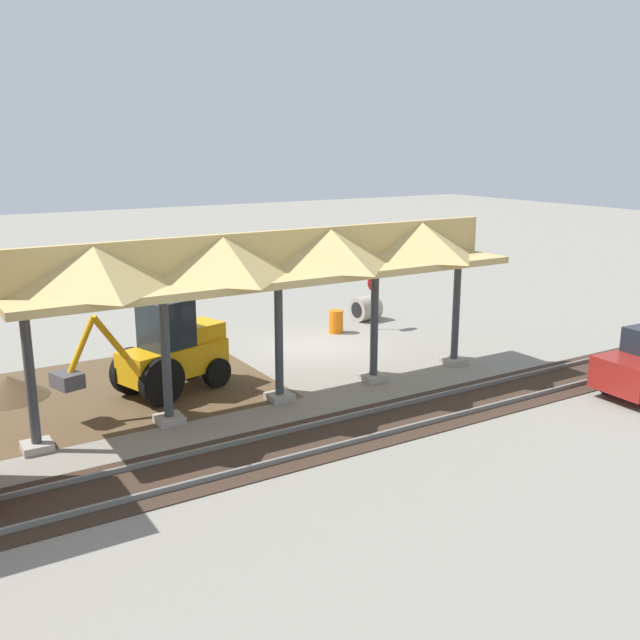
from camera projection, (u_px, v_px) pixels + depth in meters
The scene contains 9 objects.
ground_plane at pixel (317, 347), 25.96m from camera, with size 120.00×120.00×0.00m, color gray.
dirt_work_zone at pixel (93, 394), 21.05m from camera, with size 10.34×7.00×0.01m, color brown.
platform_canopy at pixel (278, 257), 19.57m from camera, with size 14.49×3.20×4.90m.
rail_tracks at pixel (450, 406), 20.02m from camera, with size 60.00×2.58×0.15m.
stop_sign at pixel (373, 288), 28.05m from camera, with size 0.73×0.28×2.34m.
backhoe at pixel (169, 351), 20.92m from camera, with size 5.38×2.66×2.82m.
dirt_mound at pixel (9, 398), 20.76m from camera, with size 4.62×4.62×1.32m, color brown.
concrete_pipe at pixel (366, 308), 29.77m from camera, with size 1.11×1.12×1.02m.
traffic_barrel at pixel (336, 322), 27.81m from camera, with size 0.56×0.56×0.90m, color orange.
Camera 1 is at (13.01, 21.31, 7.17)m, focal length 40.00 mm.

